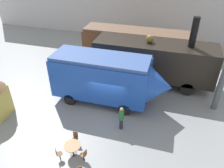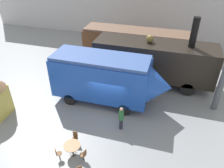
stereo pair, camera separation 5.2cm
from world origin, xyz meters
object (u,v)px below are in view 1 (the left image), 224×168
Objects in this scene: streamlined_locomotive at (109,78)px; steam_locomotive at (154,59)px; cafe_table_mid at (72,147)px; passenger_coach_wooden at (137,44)px; visitor_person at (121,117)px.

steam_locomotive is at bearing 54.18° from streamlined_locomotive.
passenger_coach_wooden is at bearing 84.37° from cafe_table_mid.
cafe_table_mid is at bearing -109.69° from steam_locomotive.
steam_locomotive is 6.83m from visitor_person.
visitor_person is (0.96, -9.88, -1.12)m from passenger_coach_wooden.
passenger_coach_wooden is 3.91m from steam_locomotive.
streamlined_locomotive reaches higher than passenger_coach_wooden.
steam_locomotive is 4.81m from streamlined_locomotive.
steam_locomotive is 1.14× the size of streamlined_locomotive.
cafe_table_mid is at bearing -127.66° from visitor_person.
passenger_coach_wooden is at bearing 84.60° from streamlined_locomotive.
passenger_coach_wooden is at bearing 123.16° from steam_locomotive.
steam_locomotive is 10.12× the size of cafe_table_mid.
steam_locomotive reaches higher than streamlined_locomotive.
visitor_person is (2.22, 2.87, 0.38)m from cafe_table_mid.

